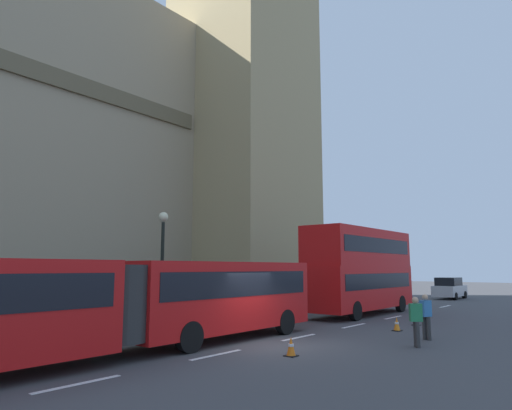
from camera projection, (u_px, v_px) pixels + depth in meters
The scene contains 11 objects.
ground_plane at pixel (266, 344), 15.94m from camera, with size 160.00×160.00×0.00m, color #424244.
lane_centre_marking at pixel (299, 337), 17.56m from camera, with size 39.00×0.16×0.01m.
articulated_bus at pixel (112, 299), 13.61m from camera, with size 17.78×2.54×2.90m.
double_decker_bus at pixel (360, 267), 26.47m from camera, with size 9.42×2.54×4.90m.
sedan_lead at pixel (450, 288), 39.59m from camera, with size 4.40×1.86×1.85m.
traffic_cone_west at pixel (291, 347), 13.85m from camera, with size 0.36×0.36×0.58m.
traffic_cone_middle at pixel (397, 324), 19.41m from camera, with size 0.36×0.36×0.58m.
traffic_cone_east at pixel (416, 319), 21.28m from camera, with size 0.36×0.36×0.58m.
street_lamp at pixel (162, 260), 20.86m from camera, with size 0.44×0.44×5.27m.
pedestrian_near_cones at pixel (416, 320), 15.49m from camera, with size 0.43×0.47×1.69m.
pedestrian_by_kerb at pixel (426, 315), 17.05m from camera, with size 0.46×0.38×1.69m.
Camera 1 is at (-12.99, -10.13, 2.68)m, focal length 31.72 mm.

